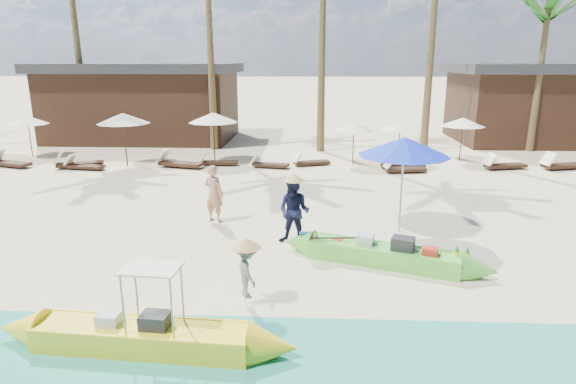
{
  "coord_description": "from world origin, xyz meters",
  "views": [
    {
      "loc": [
        1.61,
        -10.29,
        4.55
      ],
      "look_at": [
        1.05,
        2.0,
        1.13
      ],
      "focal_mm": 30.0,
      "sensor_mm": 36.0,
      "label": 1
    }
  ],
  "objects_px": {
    "green_canoe": "(383,254)",
    "tourist": "(214,194)",
    "yellow_canoe": "(143,336)",
    "blue_umbrella": "(404,147)"
  },
  "relations": [
    {
      "from": "green_canoe",
      "to": "tourist",
      "type": "distance_m",
      "value": 5.26
    },
    {
      "from": "green_canoe",
      "to": "yellow_canoe",
      "type": "bearing_deg",
      "value": -120.89
    },
    {
      "from": "yellow_canoe",
      "to": "tourist",
      "type": "relative_size",
      "value": 3.35
    },
    {
      "from": "tourist",
      "to": "green_canoe",
      "type": "bearing_deg",
      "value": 172.73
    },
    {
      "from": "green_canoe",
      "to": "tourist",
      "type": "height_order",
      "value": "tourist"
    },
    {
      "from": "tourist",
      "to": "blue_umbrella",
      "type": "relative_size",
      "value": 0.65
    },
    {
      "from": "green_canoe",
      "to": "blue_umbrella",
      "type": "height_order",
      "value": "blue_umbrella"
    },
    {
      "from": "yellow_canoe",
      "to": "blue_umbrella",
      "type": "bearing_deg",
      "value": 52.78
    },
    {
      "from": "green_canoe",
      "to": "yellow_canoe",
      "type": "distance_m",
      "value": 5.63
    },
    {
      "from": "yellow_canoe",
      "to": "green_canoe",
      "type": "bearing_deg",
      "value": 43.68
    }
  ]
}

